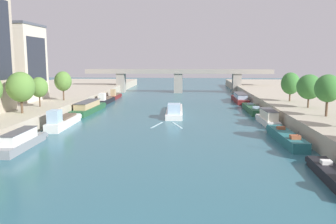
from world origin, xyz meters
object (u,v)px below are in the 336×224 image
object	(u,v)px
moored_boat_left_lone	(63,121)
moored_boat_right_near	(268,118)
moored_boat_right_second	(252,109)
moored_boat_right_downstream	(286,137)
tree_right_far	(328,88)
moored_boat_right_gap_after	(333,176)
tree_right_midway	(309,87)
moored_boat_left_midway	(106,100)
tree_left_distant	(39,87)
tree_left_far	(63,81)
tree_left_by_lamp	(21,87)
tree_right_by_lamp	(290,83)
moored_boat_left_second	(22,141)
bridge_far	(178,78)
moored_boat_right_end	(240,98)
moored_boat_left_near	(116,96)
moored_boat_left_end	(88,107)
barge_midriver	(175,110)

from	to	relation	value
moored_boat_left_lone	moored_boat_right_near	world-z (taller)	moored_boat_left_lone
moored_boat_right_second	moored_boat_left_lone	bearing A→B (deg)	-150.67
moored_boat_right_downstream	tree_right_far	xyz separation A→B (m)	(7.94, 7.03, 6.30)
moored_boat_right_gap_after	tree_right_midway	world-z (taller)	tree_right_midway
moored_boat_left_midway	tree_right_midway	bearing A→B (deg)	-29.31
moored_boat_right_downstream	tree_left_distant	bearing A→B (deg)	159.90
tree_left_far	tree_right_midway	xyz separation A→B (m)	(49.45, -8.99, -0.30)
tree_left_by_lamp	tree_right_by_lamp	xyz separation A→B (m)	(49.17, 19.87, -0.56)
moored_boat_left_second	moored_boat_left_midway	world-z (taller)	moored_boat_left_midway
moored_boat_right_near	bridge_far	world-z (taller)	bridge_far
moored_boat_right_gap_after	bridge_far	bearing A→B (deg)	101.23
moored_boat_right_downstream	tree_left_distant	distance (m)	44.81
tree_left_far	tree_right_midway	bearing A→B (deg)	-10.31
moored_boat_right_end	bridge_far	xyz separation A→B (m)	(-17.60, 25.69, 4.12)
moored_boat_right_gap_after	tree_right_midway	xyz separation A→B (m)	(8.24, 33.47, 5.87)
moored_boat_left_lone	tree_right_midway	world-z (taller)	tree_right_midway
moored_boat_right_downstream	moored_boat_left_near	bearing A→B (deg)	123.54
moored_boat_left_second	bridge_far	bearing A→B (deg)	77.33
moored_boat_right_gap_after	tree_right_by_lamp	distance (m)	44.59
moored_boat_right_near	moored_boat_right_downstream	bearing A→B (deg)	-91.62
moored_boat_right_gap_after	moored_boat_left_midway	bearing A→B (deg)	121.52
moored_boat_right_downstream	moored_boat_right_end	xyz separation A→B (m)	(0.05, 47.08, 0.34)
moored_boat_left_lone	bridge_far	bearing A→B (deg)	74.56
moored_boat_right_gap_after	tree_left_by_lamp	bearing A→B (deg)	150.31
moored_boat_right_end	moored_boat_left_second	bearing A→B (deg)	-123.67
tree_right_far	moored_boat_right_gap_after	bearing A→B (deg)	-108.45
moored_boat_left_midway	tree_right_far	bearing A→B (deg)	-38.64
bridge_far	moored_boat_right_near	bearing A→B (deg)	-73.16
moored_boat_left_end	tree_left_distant	world-z (taller)	tree_left_distant
moored_boat_left_midway	barge_midriver	bearing A→B (deg)	-43.25
barge_midriver	moored_boat_left_end	size ratio (longest dim) A/B	1.11
moored_boat_left_lone	moored_boat_right_near	distance (m)	35.82
moored_boat_left_lone	moored_boat_left_near	distance (m)	44.35
moored_boat_right_second	bridge_far	xyz separation A→B (m)	(-17.85, 43.83, 4.52)
moored_boat_left_end	tree_right_far	distance (m)	47.81
tree_right_midway	moored_boat_right_second	bearing A→B (deg)	124.34
moored_boat_right_downstream	tree_left_distant	world-z (taller)	tree_left_distant
tree_right_far	bridge_far	xyz separation A→B (m)	(-25.49, 65.75, -1.84)
moored_boat_left_second	moored_boat_left_midway	distance (m)	47.64
tree_left_far	bridge_far	size ratio (longest dim) A/B	0.10
moored_boat_right_downstream	tree_left_distant	xyz separation A→B (m)	(-41.75, 15.28, 5.59)
moored_boat_left_midway	tree_right_far	world-z (taller)	tree_right_far
moored_boat_left_second	bridge_far	xyz separation A→B (m)	(17.68, 78.65, 4.13)
barge_midriver	moored_boat_left_second	world-z (taller)	barge_midriver
moored_boat_left_lone	moored_boat_left_midway	size ratio (longest dim) A/B	1.18
moored_boat_left_lone	tree_right_by_lamp	bearing A→B (deg)	22.94
moored_boat_right_second	tree_right_midway	distance (m)	15.46
moored_boat_left_near	tree_left_by_lamp	world-z (taller)	tree_left_by_lamp
bridge_far	moored_boat_right_downstream	bearing A→B (deg)	-76.45
moored_boat_left_second	tree_left_far	distance (m)	33.01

